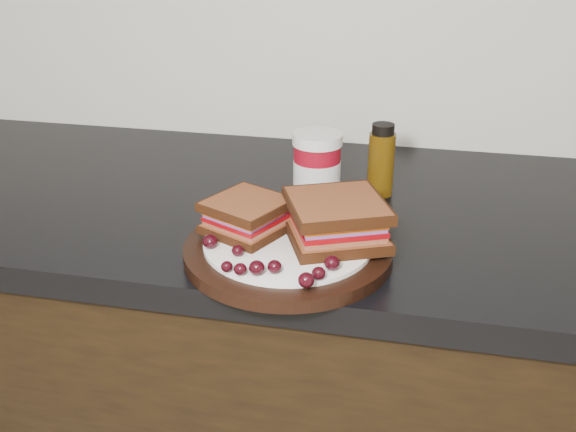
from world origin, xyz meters
name	(u,v)px	position (x,y,z in m)	size (l,w,h in m)	color
base_cabinets	(175,403)	(0.00, 1.70, 0.43)	(3.96, 0.58, 0.86)	black
countertop	(156,197)	(0.00, 1.70, 0.88)	(3.98, 0.60, 0.04)	black
plate	(288,250)	(0.27, 1.51, 0.91)	(0.28, 0.28, 0.02)	black
sandwich_left	(247,216)	(0.21, 1.53, 0.95)	(0.10, 0.10, 0.05)	brown
sandwich_right	(336,220)	(0.33, 1.53, 0.95)	(0.12, 0.12, 0.06)	brown
grape_0	(210,241)	(0.18, 1.47, 0.93)	(0.02, 0.02, 0.02)	black
grape_1	(238,251)	(0.22, 1.45, 0.93)	(0.02, 0.02, 0.01)	black
grape_2	(227,267)	(0.22, 1.41, 0.93)	(0.02, 0.02, 0.01)	black
grape_3	(240,269)	(0.24, 1.41, 0.93)	(0.02, 0.02, 0.02)	black
grape_4	(257,268)	(0.26, 1.41, 0.93)	(0.02, 0.02, 0.02)	black
grape_5	(275,267)	(0.28, 1.42, 0.93)	(0.02, 0.02, 0.02)	black
grape_6	(306,280)	(0.32, 1.40, 0.93)	(0.02, 0.02, 0.02)	black
grape_7	(319,273)	(0.33, 1.42, 0.93)	(0.02, 0.02, 0.02)	black
grape_8	(332,263)	(0.34, 1.44, 0.93)	(0.02, 0.02, 0.02)	black
grape_9	(323,248)	(0.32, 1.48, 0.93)	(0.02, 0.02, 0.02)	black
grape_10	(352,245)	(0.36, 1.50, 0.93)	(0.02, 0.02, 0.02)	black
grape_11	(336,235)	(0.34, 1.52, 0.93)	(0.02, 0.02, 0.02)	black
grape_12	(351,234)	(0.36, 1.53, 0.93)	(0.02, 0.02, 0.02)	black
grape_13	(332,220)	(0.32, 1.56, 0.93)	(0.02, 0.02, 0.02)	black
grape_14	(251,219)	(0.21, 1.55, 0.93)	(0.02, 0.02, 0.01)	black
grape_15	(256,226)	(0.23, 1.52, 0.93)	(0.02, 0.02, 0.02)	black
grape_16	(224,225)	(0.18, 1.52, 0.93)	(0.02, 0.02, 0.02)	black
grape_17	(233,231)	(0.20, 1.50, 0.93)	(0.02, 0.02, 0.02)	black
grape_18	(244,218)	(0.20, 1.55, 0.93)	(0.02, 0.02, 0.02)	black
grape_19	(246,218)	(0.20, 1.54, 0.93)	(0.02, 0.02, 0.02)	black
grape_20	(248,232)	(0.22, 1.50, 0.93)	(0.02, 0.02, 0.02)	black
condiment_jar	(317,168)	(0.28, 1.70, 0.96)	(0.08, 0.08, 0.11)	maroon
oil_bottle	(381,160)	(0.38, 1.75, 0.96)	(0.04, 0.04, 0.12)	#4A3007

